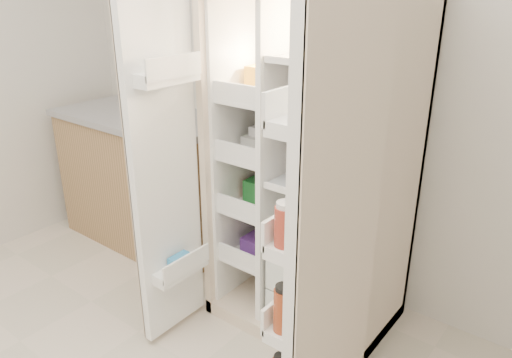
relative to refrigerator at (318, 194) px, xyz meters
The scene contains 5 objects.
wall_back 0.73m from the refrigerator, 120.21° to the left, with size 4.00×0.02×2.70m, color silver.
refrigerator is the anchor object (origin of this frame).
freezer_door 0.81m from the refrigerator, 130.40° to the right, with size 0.15×0.40×1.72m.
fridge_door 0.85m from the refrigerator, 56.14° to the right, with size 0.17×0.58×1.72m.
kitchen_counter 1.43m from the refrigerator, behind, with size 1.31×0.70×0.95m.
Camera 1 is at (1.40, -0.42, 1.79)m, focal length 34.00 mm.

